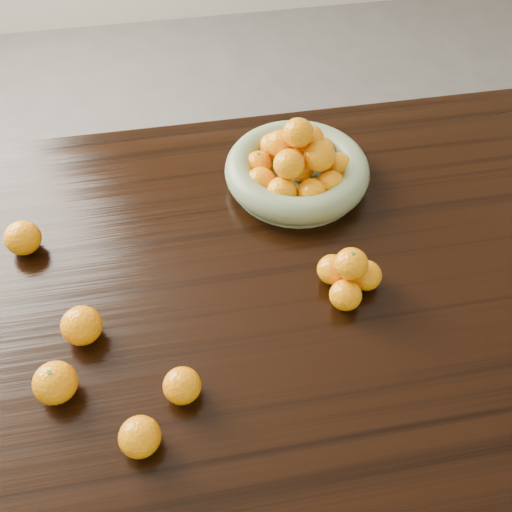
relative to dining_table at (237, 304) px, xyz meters
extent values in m
plane|color=#555350|center=(0.00, 0.00, -0.66)|extent=(5.00, 5.00, 0.00)
cube|color=black|center=(0.00, 0.00, 0.07)|extent=(2.00, 1.00, 0.04)
cube|color=black|center=(0.93, 0.43, -0.31)|extent=(0.08, 0.08, 0.71)
cylinder|color=gray|center=(0.17, 0.24, 0.10)|extent=(0.28, 0.28, 0.01)
torus|color=gray|center=(0.17, 0.24, 0.13)|extent=(0.32, 0.32, 0.06)
ellipsoid|color=#FF9E07|center=(0.24, 0.29, 0.13)|extent=(0.06, 0.06, 0.06)
ellipsoid|color=#FF9E07|center=(0.19, 0.32, 0.13)|extent=(0.06, 0.06, 0.06)
ellipsoid|color=#FF9E07|center=(0.14, 0.32, 0.13)|extent=(0.07, 0.07, 0.06)
ellipsoid|color=#FF9E07|center=(0.09, 0.27, 0.13)|extent=(0.06, 0.06, 0.05)
ellipsoid|color=#FF9E07|center=(0.09, 0.21, 0.13)|extent=(0.06, 0.06, 0.06)
ellipsoid|color=#FF9E07|center=(0.12, 0.17, 0.13)|extent=(0.07, 0.07, 0.06)
ellipsoid|color=#FF9E07|center=(0.19, 0.16, 0.13)|extent=(0.06, 0.06, 0.06)
ellipsoid|color=#FF9E07|center=(0.23, 0.18, 0.13)|extent=(0.06, 0.06, 0.06)
ellipsoid|color=#FF9E07|center=(0.26, 0.23, 0.13)|extent=(0.06, 0.06, 0.06)
ellipsoid|color=#FF9E07|center=(0.18, 0.24, 0.13)|extent=(0.06, 0.06, 0.06)
ellipsoid|color=#FF9E07|center=(0.21, 0.28, 0.18)|extent=(0.07, 0.07, 0.06)
ellipsoid|color=#FF9E07|center=(0.14, 0.27, 0.18)|extent=(0.06, 0.06, 0.06)
ellipsoid|color=#FF9E07|center=(0.14, 0.20, 0.18)|extent=(0.07, 0.07, 0.06)
ellipsoid|color=#FF9E07|center=(0.21, 0.22, 0.18)|extent=(0.07, 0.07, 0.06)
ellipsoid|color=#FF9E07|center=(0.17, 0.25, 0.22)|extent=(0.07, 0.07, 0.06)
ellipsoid|color=#FF9E07|center=(0.19, -0.10, 0.12)|extent=(0.06, 0.06, 0.06)
ellipsoid|color=#FF9E07|center=(0.24, -0.06, 0.12)|extent=(0.06, 0.06, 0.06)
ellipsoid|color=#FF9E07|center=(0.18, -0.04, 0.12)|extent=(0.06, 0.06, 0.06)
ellipsoid|color=#FF9E07|center=(0.20, -0.06, 0.16)|extent=(0.06, 0.06, 0.06)
ellipsoid|color=#FF9E07|center=(-0.32, -0.19, 0.12)|extent=(0.07, 0.07, 0.07)
ellipsoid|color=#FF9E07|center=(-0.19, -0.30, 0.12)|extent=(0.07, 0.07, 0.06)
ellipsoid|color=#FF9E07|center=(-0.12, -0.23, 0.12)|extent=(0.06, 0.06, 0.06)
ellipsoid|color=#FF9E07|center=(-0.40, 0.15, 0.12)|extent=(0.07, 0.07, 0.07)
ellipsoid|color=#FF9E07|center=(-0.28, -0.08, 0.12)|extent=(0.07, 0.07, 0.07)
camera|label=1|loc=(-0.08, -0.68, 0.96)|focal=40.00mm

